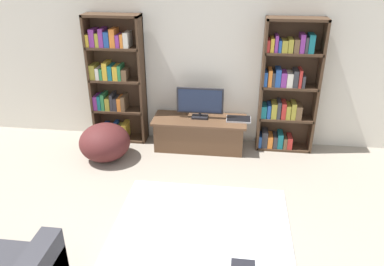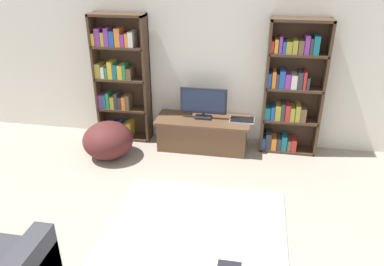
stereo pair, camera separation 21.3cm
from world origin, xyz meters
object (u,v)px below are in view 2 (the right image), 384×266
Objects in this scene: bookshelf_right at (291,90)px; beanbag_ottoman at (108,140)px; tv_stand at (203,133)px; laptop at (242,120)px; bookshelf_left at (120,80)px; television at (204,103)px.

bookshelf_right reaches higher than beanbag_ottoman.
tv_stand is 1.93× the size of beanbag_ottoman.
beanbag_ottoman is at bearing -164.84° from bookshelf_right.
tv_stand is at bearing 21.90° from beanbag_ottoman.
laptop is 1.97m from beanbag_ottoman.
beanbag_ottoman is (0.01, -0.69, -0.69)m from bookshelf_left.
bookshelf_left is at bearing 175.94° from laptop.
bookshelf_left is 0.97m from beanbag_ottoman.
beanbag_ottoman is at bearing -89.55° from bookshelf_left.
bookshelf_left and bookshelf_right have the same top height.
bookshelf_right is at bearing 7.55° from tv_stand.
bookshelf_left is 1.50m from tv_stand.
bookshelf_right is at bearing 11.53° from laptop.
television is (-1.23, -0.12, -0.22)m from bookshelf_right.
laptop is at bearing -4.06° from bookshelf_left.
tv_stand is 0.63m from laptop.
laptop is (0.58, -0.01, -0.23)m from television.
bookshelf_right reaches higher than television.
television is (1.31, -0.12, -0.23)m from bookshelf_left.
bookshelf_left is 2.70× the size of beanbag_ottoman.
bookshelf_left is 1.39× the size of tv_stand.
bookshelf_left is 1.94m from laptop.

